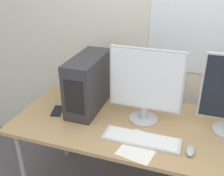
{
  "coord_description": "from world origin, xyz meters",
  "views": [
    {
      "loc": [
        0.03,
        -1.13,
        1.81
      ],
      "look_at": [
        -0.49,
        0.4,
        1.01
      ],
      "focal_mm": 42.0,
      "sensor_mm": 36.0,
      "label": 1
    }
  ],
  "objects_px": {
    "keyboard": "(141,139)",
    "cell_phone": "(57,111)",
    "pc_tower": "(88,83)",
    "monitor_main": "(146,84)",
    "mouse": "(190,151)"
  },
  "relations": [
    {
      "from": "keyboard",
      "to": "monitor_main",
      "type": "bearing_deg",
      "value": 99.6
    },
    {
      "from": "pc_tower",
      "to": "mouse",
      "type": "distance_m",
      "value": 0.87
    },
    {
      "from": "monitor_main",
      "to": "mouse",
      "type": "xyz_separation_m",
      "value": [
        0.34,
        -0.26,
        -0.27
      ]
    },
    {
      "from": "keyboard",
      "to": "cell_phone",
      "type": "distance_m",
      "value": 0.7
    },
    {
      "from": "keyboard",
      "to": "cell_phone",
      "type": "height_order",
      "value": "keyboard"
    },
    {
      "from": "pc_tower",
      "to": "monitor_main",
      "type": "distance_m",
      "value": 0.45
    },
    {
      "from": "monitor_main",
      "to": "cell_phone",
      "type": "height_order",
      "value": "monitor_main"
    },
    {
      "from": "keyboard",
      "to": "mouse",
      "type": "xyz_separation_m",
      "value": [
        0.3,
        -0.02,
        0.0
      ]
    },
    {
      "from": "keyboard",
      "to": "pc_tower",
      "type": "bearing_deg",
      "value": 148.95
    },
    {
      "from": "keyboard",
      "to": "cell_phone",
      "type": "xyz_separation_m",
      "value": [
        -0.69,
        0.15,
        -0.01
      ]
    },
    {
      "from": "pc_tower",
      "to": "monitor_main",
      "type": "xyz_separation_m",
      "value": [
        0.44,
        -0.05,
        0.08
      ]
    },
    {
      "from": "keyboard",
      "to": "mouse",
      "type": "bearing_deg",
      "value": -3.7
    },
    {
      "from": "monitor_main",
      "to": "pc_tower",
      "type": "bearing_deg",
      "value": 173.83
    },
    {
      "from": "monitor_main",
      "to": "keyboard",
      "type": "height_order",
      "value": "monitor_main"
    },
    {
      "from": "pc_tower",
      "to": "monitor_main",
      "type": "relative_size",
      "value": 0.93
    }
  ]
}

